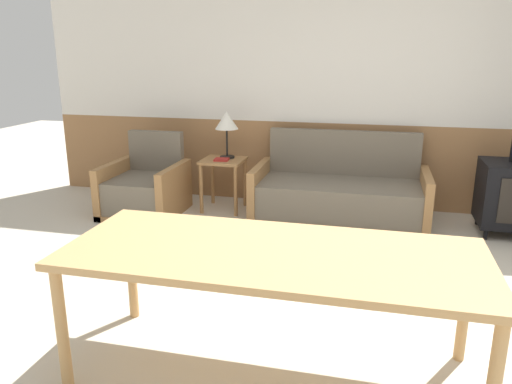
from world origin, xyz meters
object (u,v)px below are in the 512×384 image
Objects in this scene: armchair at (145,190)px; table_lamp at (227,122)px; couch at (339,195)px; side_table at (223,170)px; dining_table at (273,261)px.

armchair is 1.14m from table_lamp.
table_lamp is (-1.24, 0.09, 0.70)m from couch.
table_lamp reaches higher than side_table.
side_table is at bearing 179.46° from couch.
armchair is 1.67× the size of table_lamp.
dining_table is at bearing -66.41° from armchair.
couch is 1.28m from side_table.
couch is 3.50× the size of table_lamp.
side_table is (-1.26, 0.01, 0.19)m from couch.
table_lamp is at bearing 175.85° from couch.
armchair is (-2.05, -0.30, -0.00)m from couch.
couch is 2.07m from armchair.
couch is at bearing 87.05° from dining_table.
table_lamp reaches higher than dining_table.
couch is at bearing -6.28° from armchair.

